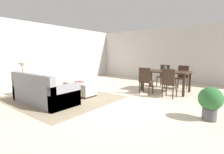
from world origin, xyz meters
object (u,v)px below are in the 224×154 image
object	(u,v)px
dining_chair_near_left	(145,79)
vase_centerpiece	(165,68)
table_lamp	(22,66)
book_on_ottoman	(79,82)
potted_plant	(210,101)
dining_chair_near_right	(169,82)
couch	(43,92)
dining_chair_far_left	(164,75)
side_table	(23,82)
dining_chair_far_right	(182,76)
ottoman_table	(80,88)
dining_table	(166,73)

from	to	relation	value
dining_chair_near_left	vase_centerpiece	size ratio (longest dim) A/B	4.86
table_lamp	vase_centerpiece	bearing A→B (deg)	44.12
vase_centerpiece	book_on_ottoman	size ratio (longest dim) A/B	0.73
dining_chair_near_left	potted_plant	bearing A→B (deg)	-30.88
book_on_ottoman	potted_plant	size ratio (longest dim) A/B	0.37
dining_chair_near_right	book_on_ottoman	world-z (taller)	dining_chair_near_right
couch	potted_plant	world-z (taller)	couch
dining_chair_far_left	couch	bearing A→B (deg)	-113.37
dining_chair_near_left	side_table	bearing A→B (deg)	-140.88
couch	table_lamp	world-z (taller)	table_lamp
vase_centerpiece	potted_plant	world-z (taller)	vase_centerpiece
side_table	dining_chair_far_right	distance (m)	5.82
ottoman_table	book_on_ottoman	size ratio (longest dim) A/B	4.23
dining_chair_near_left	dining_chair_near_right	distance (m)	0.79
couch	ottoman_table	distance (m)	1.23
dining_chair_far_left	vase_centerpiece	size ratio (longest dim) A/B	4.86
couch	ottoman_table	size ratio (longest dim) A/B	1.85
side_table	dining_chair_far_right	world-z (taller)	dining_chair_far_right
dining_chair_near_left	table_lamp	bearing A→B (deg)	-140.88
table_lamp	potted_plant	size ratio (longest dim) A/B	0.75
side_table	vase_centerpiece	xyz separation A→B (m)	(3.54, 3.43, 0.40)
couch	book_on_ottoman	distance (m)	1.25
side_table	dining_chair_far_left	size ratio (longest dim) A/B	0.63
side_table	dining_chair_far_left	xyz separation A→B (m)	(3.19, 4.27, 0.07)
dining_chair_far_left	book_on_ottoman	size ratio (longest dim) A/B	3.54
couch	dining_chair_far_left	world-z (taller)	dining_chair_far_left
dining_table	vase_centerpiece	xyz separation A→B (m)	(-0.02, -0.02, 0.19)
book_on_ottoman	side_table	bearing A→B (deg)	-141.55
dining_table	vase_centerpiece	distance (m)	0.19
table_lamp	dining_chair_far_left	distance (m)	5.35
couch	ottoman_table	xyz separation A→B (m)	(0.20, 1.21, -0.05)
dining_chair_near_right	table_lamp	bearing A→B (deg)	-146.59
side_table	table_lamp	xyz separation A→B (m)	(0.00, 0.00, 0.53)
couch	table_lamp	distance (m)	1.49
dining_chair_near_left	dining_chair_far_left	xyz separation A→B (m)	(0.01, 1.68, 0.00)
side_table	table_lamp	bearing A→B (deg)	90.00
couch	book_on_ottoman	xyz separation A→B (m)	(0.14, 1.23, 0.15)
dining_table	ottoman_table	bearing A→B (deg)	-131.43
table_lamp	vase_centerpiece	size ratio (longest dim) A/B	2.77
ottoman_table	dining_chair_near_right	world-z (taller)	dining_chair_near_right
dining_chair_far_left	book_on_ottoman	bearing A→B (deg)	-119.18
dining_table	dining_chair_near_left	size ratio (longest dim) A/B	1.75
potted_plant	dining_chair_far_left	bearing A→B (deg)	125.31
dining_chair_far_left	ottoman_table	bearing A→B (deg)	-118.17
ottoman_table	couch	bearing A→B (deg)	-99.36
side_table	dining_chair_near_right	distance (m)	4.75
dining_chair_far_right	book_on_ottoman	world-z (taller)	dining_chair_far_right
potted_plant	dining_chair_near_right	bearing A→B (deg)	135.41
dining_chair_near_left	dining_chair_far_left	size ratio (longest dim) A/B	1.00
ottoman_table	vase_centerpiece	xyz separation A→B (m)	(2.03, 2.30, 0.61)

